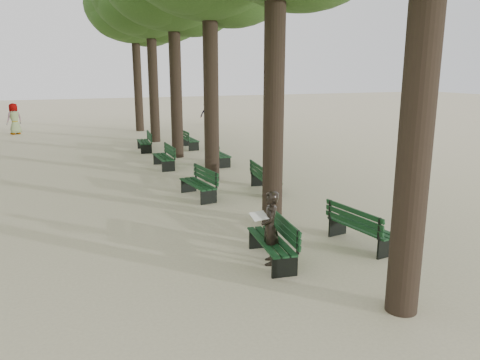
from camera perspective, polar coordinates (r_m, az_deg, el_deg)
name	(u,v)px	position (r m, az deg, el deg)	size (l,w,h in m)	color
ground	(268,276)	(9.25, 3.44, -11.62)	(120.00, 120.00, 0.00)	beige
tree_central_5	(134,6)	(31.23, -12.80, 19.94)	(6.00, 6.00, 9.95)	#33261C
bench_left_0	(271,249)	(9.81, 3.86, -8.40)	(0.77, 1.85, 0.92)	black
bench_left_1	(198,189)	(14.56, -5.13, -1.13)	(0.78, 1.86, 0.92)	black
bench_left_2	(164,161)	(19.19, -9.29, 2.28)	(0.59, 1.81, 0.92)	black
bench_left_3	(144,145)	(23.37, -11.59, 4.15)	(0.69, 1.83, 0.92)	black
bench_right_0	(361,234)	(10.97, 14.52, -6.40)	(0.81, 1.86, 0.92)	black
bench_right_1	(266,183)	(15.26, 3.14, -0.42)	(0.77, 1.85, 0.92)	black
bench_right_2	(218,158)	(19.63, -2.71, 2.69)	(0.61, 1.81, 0.92)	black
bench_right_3	(189,143)	(23.82, -6.19, 4.52)	(0.58, 1.80, 0.92)	black
man_with_map	(270,228)	(9.55, 3.69, -5.84)	(0.69, 0.68, 1.53)	black
pedestrian_b	(207,113)	(33.71, -4.00, 8.11)	(1.08, 0.33, 1.67)	#262628
pedestrian_d	(14,119)	(31.97, -25.81, 6.74)	(0.93, 0.38, 1.90)	#262628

